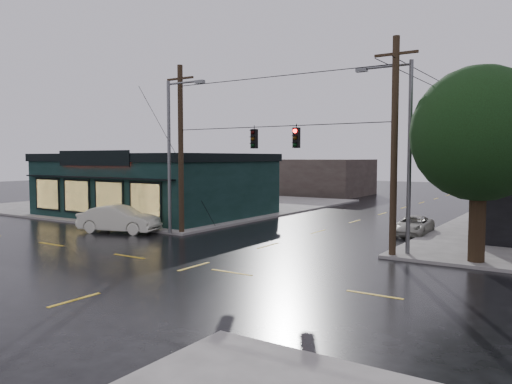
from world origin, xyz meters
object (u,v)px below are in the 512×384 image
Objects in this scene: corner_tree at (480,134)px; utility_pole_ne at (392,258)px; utility_pole_nw at (182,234)px; sedan_cream at (119,219)px; suv_silver at (413,225)px.

corner_tree is 0.83× the size of utility_pole_ne.
corner_tree is 17.48m from utility_pole_nw.
sedan_cream is (-16.67, -1.65, 0.84)m from utility_pole_ne.
utility_pole_nw is 1.00× the size of utility_pole_ne.
corner_tree is 0.83× the size of utility_pole_nw.
utility_pole_ne is (13.00, 0.00, 0.00)m from utility_pole_nw.
utility_pole_nw reaches higher than sedan_cream.
utility_pole_ne is (-3.53, -0.50, -5.65)m from corner_tree.
utility_pole_ne is at bearing -83.02° from suv_silver.
utility_pole_nw is 4.11m from sedan_cream.
suv_silver is at bearing -76.40° from sedan_cream.
utility_pole_ne is at bearing -171.91° from corner_tree.
utility_pole_ne reaches higher than sedan_cream.
utility_pole_nw is at bearing -149.53° from suv_silver.
corner_tree is at bearing 1.74° from utility_pole_nw.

